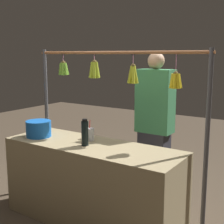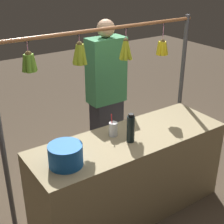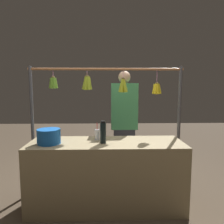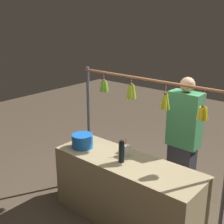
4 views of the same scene
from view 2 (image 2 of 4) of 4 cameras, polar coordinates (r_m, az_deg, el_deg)
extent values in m
plane|color=#4F4031|center=(3.41, 2.80, -16.43)|extent=(12.00, 12.00, 0.00)
cube|color=tan|center=(3.16, 2.95, -10.88)|extent=(1.85, 0.62, 0.81)
cylinder|color=#4C4C51|center=(3.80, 11.78, 3.09)|extent=(0.04, 0.04, 1.75)
cylinder|color=#4C4C51|center=(2.85, -18.52, -5.51)|extent=(0.04, 0.04, 1.75)
cylinder|color=#9E6038|center=(2.94, -1.26, 14.23)|extent=(2.08, 0.03, 0.03)
torus|color=black|center=(3.36, 8.98, 14.99)|extent=(0.04, 0.01, 0.04)
cylinder|color=pink|center=(3.38, 8.88, 13.47)|extent=(0.01, 0.01, 0.18)
sphere|color=brown|center=(3.39, 8.78, 12.00)|extent=(0.05, 0.05, 0.05)
cylinder|color=yellow|center=(3.39, 8.26, 10.84)|extent=(0.06, 0.04, 0.14)
cylinder|color=yellow|center=(3.38, 8.78, 10.76)|extent=(0.05, 0.06, 0.14)
cylinder|color=yellow|center=(3.39, 9.18, 10.79)|extent=(0.04, 0.06, 0.14)
cylinder|color=yellow|center=(3.42, 9.25, 10.90)|extent=(0.06, 0.05, 0.14)
cylinder|color=yellow|center=(3.44, 8.96, 10.99)|extent=(0.06, 0.05, 0.14)
cylinder|color=yellow|center=(3.44, 8.43, 11.02)|extent=(0.04, 0.07, 0.14)
cylinder|color=yellow|center=(3.42, 8.16, 10.96)|extent=(0.05, 0.05, 0.14)
torus|color=black|center=(3.07, 2.45, 14.34)|extent=(0.04, 0.01, 0.04)
cylinder|color=pink|center=(3.08, 2.43, 13.28)|extent=(0.01, 0.01, 0.11)
sphere|color=brown|center=(3.09, 2.42, 12.26)|extent=(0.05, 0.05, 0.05)
cylinder|color=gold|center=(3.10, 1.98, 10.60)|extent=(0.08, 0.04, 0.18)
cylinder|color=gold|center=(3.09, 2.41, 10.54)|extent=(0.06, 0.07, 0.18)
cylinder|color=gold|center=(3.11, 2.86, 10.62)|extent=(0.06, 0.07, 0.18)
cylinder|color=gold|center=(3.13, 2.78, 10.73)|extent=(0.08, 0.04, 0.18)
cylinder|color=gold|center=(3.14, 2.29, 10.78)|extent=(0.05, 0.06, 0.18)
cylinder|color=gold|center=(3.12, 1.92, 10.71)|extent=(0.06, 0.07, 0.18)
torus|color=black|center=(2.81, -5.75, 13.26)|extent=(0.04, 0.01, 0.04)
cylinder|color=pink|center=(2.82, -5.72, 12.41)|extent=(0.01, 0.01, 0.08)
sphere|color=brown|center=(2.83, -5.68, 11.60)|extent=(0.05, 0.05, 0.05)
cylinder|color=#9CB127|center=(2.84, -6.12, 9.80)|extent=(0.08, 0.05, 0.18)
cylinder|color=#9CB127|center=(2.82, -5.59, 9.76)|extent=(0.05, 0.06, 0.18)
cylinder|color=#9CB127|center=(2.84, -5.05, 9.86)|extent=(0.06, 0.07, 0.18)
cylinder|color=#9CB127|center=(2.87, -5.06, 10.02)|extent=(0.07, 0.04, 0.18)
cylinder|color=#9CB127|center=(2.88, -5.64, 10.07)|extent=(0.06, 0.07, 0.18)
cylinder|color=#9CB127|center=(2.87, -6.18, 9.96)|extent=(0.07, 0.08, 0.18)
torus|color=black|center=(2.63, -14.59, 11.80)|extent=(0.04, 0.01, 0.04)
cylinder|color=pink|center=(2.65, -14.47, 10.73)|extent=(0.01, 0.01, 0.10)
sphere|color=brown|center=(2.66, -14.36, 9.70)|extent=(0.05, 0.05, 0.05)
cylinder|color=#69A02C|center=(2.67, -14.85, 8.16)|extent=(0.06, 0.04, 0.14)
cylinder|color=#69A02C|center=(2.65, -14.28, 8.08)|extent=(0.05, 0.06, 0.15)
cylinder|color=#69A02C|center=(2.66, -13.70, 8.20)|extent=(0.05, 0.06, 0.15)
cylinder|color=#69A02C|center=(2.68, -13.56, 8.38)|extent=(0.06, 0.04, 0.14)
cylinder|color=#69A02C|center=(2.70, -14.04, 8.46)|extent=(0.06, 0.07, 0.15)
cylinder|color=#69A02C|center=(2.70, -14.67, 8.35)|extent=(0.06, 0.07, 0.15)
cylinder|color=black|center=(2.82, 3.26, -3.00)|extent=(0.07, 0.07, 0.24)
cylinder|color=black|center=(2.76, 3.33, -0.57)|extent=(0.05, 0.05, 0.02)
cylinder|color=blue|center=(2.55, -8.07, -7.44)|extent=(0.27, 0.27, 0.17)
cylinder|color=silver|center=(2.94, 0.21, -3.00)|extent=(0.08, 0.08, 0.13)
cylinder|color=red|center=(2.91, 0.02, -2.33)|extent=(0.01, 0.03, 0.21)
cube|color=#2D2D38|center=(3.86, -0.94, -3.66)|extent=(0.33, 0.22, 0.81)
cube|color=#3F8C59|center=(3.56, -1.02, 7.20)|extent=(0.41, 0.22, 0.71)
sphere|color=tan|center=(3.45, -1.08, 14.34)|extent=(0.19, 0.19, 0.19)
camera|label=1|loc=(3.47, 60.62, 2.72)|focal=50.79mm
camera|label=3|loc=(1.81, 63.99, -16.17)|focal=34.26mm
camera|label=4|loc=(3.57, 67.84, 13.52)|focal=49.33mm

